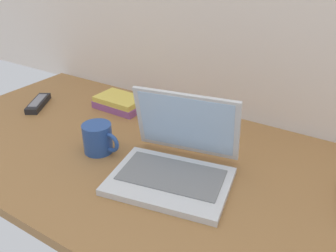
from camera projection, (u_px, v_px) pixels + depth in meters
desk at (152, 161)px, 1.03m from camera, size 1.60×0.76×0.03m
laptop at (176, 160)px, 0.92m from camera, size 0.35×0.32×0.21m
coffee_mug at (98, 138)px, 1.03m from camera, size 0.12×0.09×0.09m
remote_control_near at (38, 103)px, 1.34m from camera, size 0.12×0.16×0.02m
book_stack at (120, 103)px, 1.31m from camera, size 0.19×0.12×0.05m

